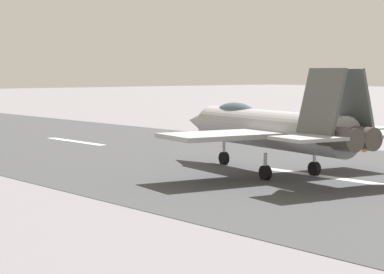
# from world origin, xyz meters

# --- Properties ---
(ground_plane) EXTENTS (400.00, 400.00, 0.00)m
(ground_plane) POSITION_xyz_m (0.00, 0.00, 0.00)
(ground_plane) COLOR slate
(runway_strip) EXTENTS (240.00, 26.00, 0.02)m
(runway_strip) POSITION_xyz_m (-0.02, 0.00, 0.01)
(runway_strip) COLOR #3E4042
(runway_strip) RESTS_ON ground
(fighter_jet) EXTENTS (16.76, 13.68, 5.70)m
(fighter_jet) POSITION_xyz_m (2.42, 1.35, 2.50)
(fighter_jet) COLOR #9E9FA3
(fighter_jet) RESTS_ON ground
(marker_cone_mid) EXTENTS (0.44, 0.44, 0.55)m
(marker_cone_mid) POSITION_xyz_m (5.91, -11.55, 0.28)
(marker_cone_mid) COLOR orange
(marker_cone_mid) RESTS_ON ground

